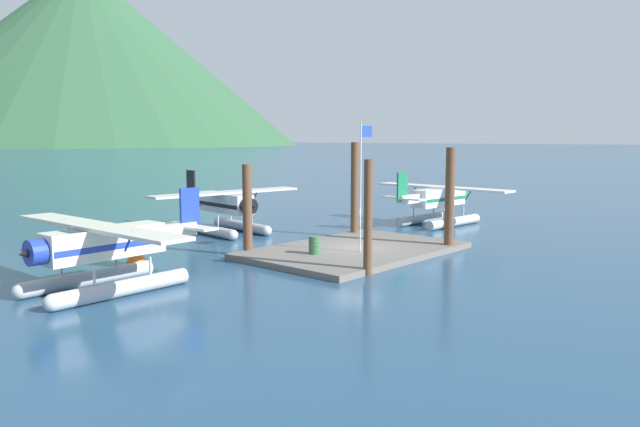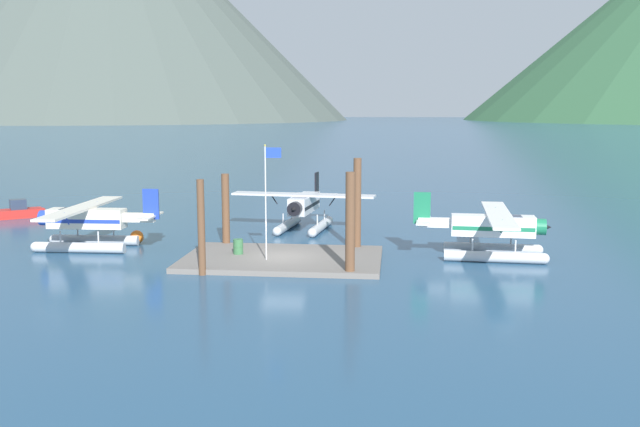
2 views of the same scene
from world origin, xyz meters
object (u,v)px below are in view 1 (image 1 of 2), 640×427
flagpole (362,172)px  seaplane_cream_port_fwd (104,252)px  fuel_drum (315,245)px  seaplane_silver_bow_centre (225,208)px  seaplane_white_stbd_fwd (439,202)px  mooring_buoy (137,264)px

flagpole → seaplane_cream_port_fwd: 12.91m
fuel_drum → seaplane_silver_bow_centre: (2.59, 10.12, 0.84)m
fuel_drum → seaplane_white_stbd_fwd: seaplane_white_stbd_fwd is taller
seaplane_cream_port_fwd → seaplane_silver_bow_centre: bearing=32.8°
flagpole → seaplane_silver_bow_centre: size_ratio=0.62×
seaplane_white_stbd_fwd → seaplane_silver_bow_centre: bearing=146.3°
fuel_drum → mooring_buoy: (-7.62, 3.81, -0.29)m
flagpole → seaplane_white_stbd_fwd: bearing=14.1°
fuel_drum → mooring_buoy: bearing=153.4°
flagpole → mooring_buoy: 11.62m
flagpole → fuel_drum: bearing=146.5°
mooring_buoy → fuel_drum: bearing=-26.6°
mooring_buoy → seaplane_white_stbd_fwd: 22.65m
flagpole → seaplane_white_stbd_fwd: (12.88, 3.24, -2.74)m
flagpole → mooring_buoy: (-9.67, 5.17, -3.87)m
fuel_drum → seaplane_cream_port_fwd: bearing=169.2°
seaplane_cream_port_fwd → fuel_drum: bearing=-10.8°
seaplane_white_stbd_fwd → flagpole: bearing=-165.9°
seaplane_cream_port_fwd → flagpole: bearing=-15.1°
seaplane_cream_port_fwd → seaplane_white_stbd_fwd: same height
fuel_drum → seaplane_cream_port_fwd: 10.35m
fuel_drum → seaplane_silver_bow_centre: size_ratio=0.08×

